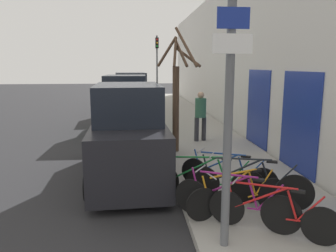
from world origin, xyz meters
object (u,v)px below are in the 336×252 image
bicycle_2 (238,196)px  parked_car_1 (126,106)px  bicycle_1 (234,202)px  bicycle_5 (227,174)px  traffic_light (157,62)px  signpost (228,121)px  parked_car_2 (131,96)px  street_tree (177,95)px  parked_car_3 (131,90)px  bicycle_3 (247,185)px  pedestrian_near (201,113)px  bicycle_0 (272,213)px  bicycle_4 (204,181)px  parked_car_0 (129,136)px

bicycle_2 → parked_car_1: size_ratio=0.47×
bicycle_1 → bicycle_5: (0.32, 1.51, -0.02)m
traffic_light → bicycle_5: bearing=-87.8°
signpost → parked_car_1: bearing=99.8°
parked_car_1 → parked_car_2: size_ratio=0.92×
signpost → traffic_light: size_ratio=0.80×
traffic_light → street_tree: bearing=-90.8°
bicycle_1 → parked_car_3: (-1.89, 19.78, 0.45)m
bicycle_3 → bicycle_1: bearing=170.3°
bicycle_3 → bicycle_5: bearing=36.2°
bicycle_1 → parked_car_2: size_ratio=0.40×
street_tree → bicycle_5: bearing=-78.6°
pedestrian_near → parked_car_2: bearing=-91.3°
bicycle_2 → traffic_light: (-0.39, 15.28, 2.52)m
signpost → street_tree: (-0.02, 5.53, -0.14)m
street_tree → traffic_light: traffic_light is taller
bicycle_0 → parked_car_3: 20.35m
signpost → bicycle_0: bearing=15.9°
pedestrian_near → bicycle_2: bearing=65.5°
bicycle_0 → bicycle_2: (-0.31, 0.75, -0.00)m
bicycle_4 → traffic_light: 14.76m
bicycle_4 → bicycle_5: bicycle_4 is taller
parked_car_0 → street_tree: size_ratio=1.26×
parked_car_3 → pedestrian_near: (2.57, -13.49, 0.18)m
bicycle_0 → parked_car_1: bearing=47.6°
bicycle_4 → parked_car_2: parked_car_2 is taller
bicycle_1 → pedestrian_near: size_ratio=1.05×
bicycle_0 → traffic_light: traffic_light is taller
bicycle_3 → parked_car_1: size_ratio=0.53×
bicycle_5 → parked_car_2: size_ratio=0.40×
bicycle_4 → parked_car_2: bearing=23.9°
bicycle_3 → parked_car_1: 8.72m
pedestrian_near → parked_car_1: bearing=-65.2°
bicycle_2 → parked_car_3: 19.58m
bicycle_5 → pedestrian_near: pedestrian_near is taller
bicycle_5 → signpost: bearing=-164.2°
bicycle_4 → parked_car_0: (-1.55, 2.02, 0.53)m
parked_car_1 → parked_car_2: (0.15, 4.97, 0.00)m
bicycle_4 → bicycle_2: bearing=-130.6°
bicycle_3 → parked_car_1: bearing=40.6°
signpost → bicycle_1: bearing=62.9°
pedestrian_near → street_tree: street_tree is taller
parked_car_1 → parked_car_3: (0.14, 10.72, -0.10)m
bicycle_2 → parked_car_1: 9.04m
bicycle_1 → bicycle_4: size_ratio=0.81×
bicycle_0 → parked_car_1: parked_car_1 is taller
bicycle_0 → parked_car_3: parked_car_3 is taller
bicycle_5 → traffic_light: bearing=34.8°
bicycle_3 → bicycle_4: (-0.77, 0.32, -0.01)m
bicycle_3 → parked_car_2: (-2.37, 13.29, 0.54)m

